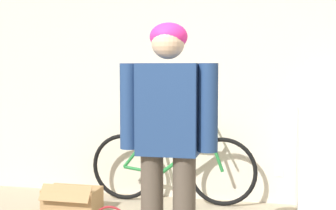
{
  "coord_description": "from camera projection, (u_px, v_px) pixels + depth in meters",
  "views": [
    {
      "loc": [
        0.51,
        -2.21,
        1.41
      ],
      "look_at": [
        -0.2,
        0.84,
        1.16
      ],
      "focal_mm": 50.0,
      "sensor_mm": 36.0,
      "label": 1
    }
  ],
  "objects": [
    {
      "name": "wall_back",
      "position": [
        227.0,
        78.0,
        4.89
      ],
      "size": [
        8.0,
        0.07,
        2.6
      ],
      "color": "beige",
      "rests_on": "ground_plane"
    },
    {
      "name": "person",
      "position": [
        168.0,
        128.0,
        3.15
      ],
      "size": [
        0.67,
        0.25,
        1.71
      ],
      "rotation": [
        0.0,
        0.0,
        0.02
      ],
      "color": "#4C4238",
      "rests_on": "ground_plane"
    },
    {
      "name": "bicycle",
      "position": [
        172.0,
        167.0,
        4.86
      ],
      "size": [
        1.75,
        0.46,
        0.78
      ],
      "rotation": [
        0.0,
        0.0,
        0.0
      ],
      "color": "black",
      "rests_on": "ground_plane"
    },
    {
      "name": "cardboard_box",
      "position": [
        72.0,
        199.0,
        4.6
      ],
      "size": [
        0.53,
        0.38,
        0.29
      ],
      "color": "#A87F51",
      "rests_on": "ground_plane"
    }
  ]
}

